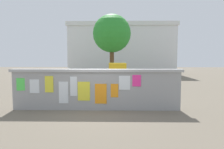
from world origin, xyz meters
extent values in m
plane|color=#6B6051|center=(0.00, 8.00, 0.00)|extent=(60.00, 60.00, 0.00)
cube|color=#979797|center=(0.00, 0.00, 0.83)|extent=(7.22, 0.30, 1.65)
cube|color=#A5A5A5|center=(0.00, 0.00, 1.71)|extent=(7.42, 0.42, 0.12)
cube|color=#4CD84C|center=(-3.23, -0.16, 1.12)|extent=(0.35, 0.03, 0.54)
cube|color=silver|center=(-2.64, -0.16, 1.04)|extent=(0.41, 0.02, 0.59)
cube|color=yellow|center=(-2.00, -0.16, 1.13)|extent=(0.37, 0.03, 0.71)
cube|color=silver|center=(-1.39, -0.16, 0.78)|extent=(0.40, 0.01, 0.94)
cube|color=silver|center=(-0.95, -0.16, 1.04)|extent=(0.29, 0.02, 0.83)
cube|color=yellow|center=(-0.52, -0.16, 0.84)|extent=(0.53, 0.02, 0.81)
cube|color=orange|center=(0.21, -0.16, 0.73)|extent=(0.50, 0.03, 0.86)
cube|color=orange|center=(0.79, -0.16, 0.87)|extent=(0.32, 0.02, 0.58)
cube|color=silver|center=(1.22, -0.16, 1.20)|extent=(0.48, 0.02, 0.59)
cube|color=#F42D8C|center=(1.73, -0.16, 1.29)|extent=(0.36, 0.03, 0.49)
cylinder|color=black|center=(0.99, 7.07, 0.35)|extent=(0.71, 0.24, 0.70)
cylinder|color=black|center=(1.07, 5.78, 0.35)|extent=(0.71, 0.24, 0.70)
cylinder|color=black|center=(-1.50, 6.92, 0.35)|extent=(0.71, 0.24, 0.70)
cylinder|color=black|center=(-1.42, 5.62, 0.35)|extent=(0.71, 0.24, 0.70)
cube|color=gold|center=(0.93, 6.42, 1.10)|extent=(1.29, 1.57, 1.50)
cube|color=gray|center=(-0.86, 6.31, 0.80)|extent=(2.49, 1.65, 0.90)
cylinder|color=black|center=(0.78, 2.02, 0.30)|extent=(0.60, 0.13, 0.60)
cylinder|color=black|center=(-0.52, 1.96, 0.30)|extent=(0.60, 0.15, 0.60)
cube|color=red|center=(0.13, 1.99, 0.58)|extent=(1.01, 0.29, 0.32)
cube|color=black|center=(-0.07, 1.98, 0.76)|extent=(0.57, 0.25, 0.10)
cube|color=#262626|center=(0.68, 2.02, 0.85)|extent=(0.07, 0.56, 0.03)
cylinder|color=black|center=(-3.11, 3.90, 0.33)|extent=(0.66, 0.06, 0.66)
cylinder|color=black|center=(-2.06, 3.93, 0.33)|extent=(0.66, 0.06, 0.66)
cube|color=red|center=(-2.58, 3.92, 0.51)|extent=(0.95, 0.06, 0.06)
cylinder|color=red|center=(-2.43, 3.92, 0.73)|extent=(0.03, 0.03, 0.40)
cube|color=black|center=(-2.43, 3.92, 0.93)|extent=(0.20, 0.08, 0.05)
cube|color=black|center=(-3.06, 3.91, 0.88)|extent=(0.05, 0.44, 0.03)
cylinder|color=#338CBF|center=(-3.32, 2.14, 0.40)|extent=(0.12, 0.12, 0.80)
cylinder|color=#338CBF|center=(-3.27, 1.97, 0.40)|extent=(0.12, 0.12, 0.80)
cylinder|color=yellow|center=(-3.29, 2.05, 1.10)|extent=(0.42, 0.42, 0.60)
sphere|color=#8C664C|center=(-3.29, 2.05, 1.51)|extent=(0.22, 0.22, 0.22)
cylinder|color=brown|center=(0.46, 10.70, 1.60)|extent=(0.39, 0.39, 3.20)
sphere|color=#28892A|center=(0.46, 10.70, 4.41)|extent=(3.47, 3.47, 3.47)
cube|color=white|center=(1.57, 20.67, 3.04)|extent=(13.42, 6.70, 6.07)
cube|color=silver|center=(1.57, 20.67, 6.32)|extent=(13.72, 7.00, 0.50)
camera|label=1|loc=(0.87, -9.32, 2.32)|focal=34.89mm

